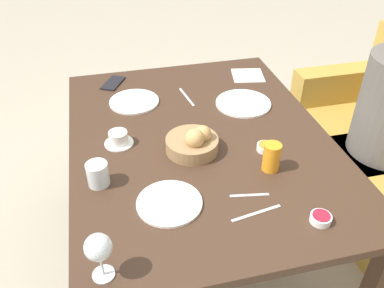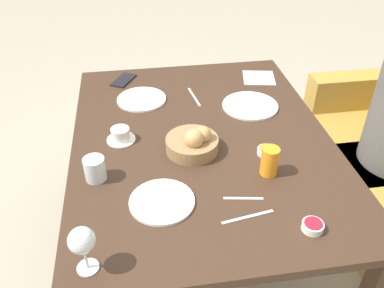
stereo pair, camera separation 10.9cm
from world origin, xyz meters
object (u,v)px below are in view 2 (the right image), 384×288
at_px(water_tumbler, 95,169).
at_px(cell_phone, 124,80).
at_px(plate_near_left, 142,99).
at_px(knife_silver, 248,217).
at_px(plate_near_right, 162,201).
at_px(napkin, 259,78).
at_px(fork_silver, 194,97).
at_px(spoon_coffee, 243,198).
at_px(jam_bowl_berry, 313,226).
at_px(coffee_cup, 121,135).
at_px(wine_glass, 82,242).
at_px(jam_bowl_honey, 266,151).
at_px(bread_basket, 193,142).
at_px(plate_far_center, 250,106).
at_px(juice_glass, 270,161).

distance_m(water_tumbler, cell_phone, 0.76).
height_order(plate_near_left, knife_silver, plate_near_left).
height_order(plate_near_right, knife_silver, plate_near_right).
distance_m(plate_near_left, napkin, 0.63).
bearing_deg(knife_silver, fork_silver, -176.63).
bearing_deg(spoon_coffee, jam_bowl_berry, 46.86).
bearing_deg(coffee_cup, jam_bowl_berry, 45.36).
relative_size(wine_glass, jam_bowl_honey, 2.28).
height_order(bread_basket, wine_glass, wine_glass).
relative_size(wine_glass, spoon_coffee, 1.15).
height_order(bread_basket, coffee_cup, bread_basket).
distance_m(plate_near_right, plate_far_center, 0.73).
height_order(water_tumbler, fork_silver, water_tumbler).
relative_size(jam_bowl_berry, knife_silver, 0.38).
height_order(jam_bowl_honey, napkin, jam_bowl_honey).
xyz_separation_m(water_tumbler, fork_silver, (-0.53, 0.44, -0.04)).
distance_m(plate_far_center, jam_bowl_berry, 0.76).
bearing_deg(water_tumbler, wine_glass, -1.49).
bearing_deg(knife_silver, spoon_coffee, 174.72).
bearing_deg(napkin, wine_glass, -37.37).
relative_size(bread_basket, plate_near_right, 0.93).
bearing_deg(jam_bowl_berry, cell_phone, -152.95).
bearing_deg(jam_bowl_honey, spoon_coffee, -33.04).
bearing_deg(plate_near_left, cell_phone, -159.18).
height_order(plate_near_right, spoon_coffee, plate_near_right).
xyz_separation_m(plate_near_right, jam_bowl_berry, (0.19, 0.45, 0.01)).
distance_m(fork_silver, knife_silver, 0.80).
xyz_separation_m(juice_glass, jam_bowl_berry, (0.28, 0.05, -0.04)).
distance_m(bread_basket, napkin, 0.72).
distance_m(bread_basket, plate_near_left, 0.47).
xyz_separation_m(plate_near_right, cell_phone, (-0.91, -0.11, -0.00)).
xyz_separation_m(plate_near_right, juice_glass, (-0.09, 0.40, 0.05)).
bearing_deg(knife_silver, plate_far_center, 163.95).
bearing_deg(coffee_cup, wine_glass, -9.34).
bearing_deg(wine_glass, knife_silver, 103.69).
xyz_separation_m(coffee_cup, jam_bowl_berry, (0.58, 0.58, -0.01)).
bearing_deg(coffee_cup, napkin, 122.23).
distance_m(jam_bowl_berry, knife_silver, 0.20).
distance_m(coffee_cup, jam_bowl_honey, 0.59).
bearing_deg(coffee_cup, jam_bowl_honey, 72.14).
distance_m(plate_near_right, knife_silver, 0.29).
bearing_deg(water_tumbler, fork_silver, 140.26).
xyz_separation_m(bread_basket, wine_glass, (0.50, -0.38, 0.07)).
distance_m(juice_glass, napkin, 0.77).
relative_size(jam_bowl_honey, cell_phone, 0.41).
bearing_deg(knife_silver, jam_bowl_honey, 153.46).
distance_m(fork_silver, spoon_coffee, 0.72).
bearing_deg(water_tumbler, napkin, 130.02).
xyz_separation_m(napkin, cell_phone, (-0.08, -0.70, 0.00)).
bearing_deg(jam_bowl_berry, plate_near_right, -112.80).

